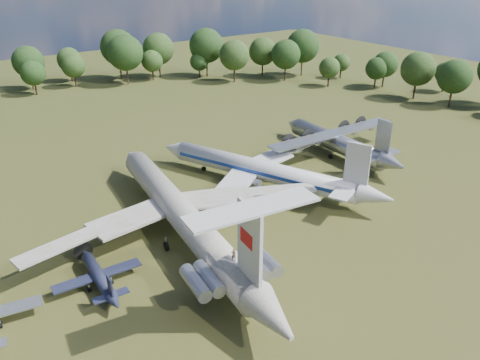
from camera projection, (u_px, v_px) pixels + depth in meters
ground at (195, 220)px, 72.22m from camera, size 300.00×300.00×0.00m
il62_airliner at (182, 219)px, 66.80m from camera, size 51.05×62.87×5.71m
tu104_jet at (262, 174)px, 81.85m from camera, size 52.48×58.68×4.82m
an12_transport at (336, 145)px, 94.79m from camera, size 31.74×35.30×4.55m
small_prop_west at (99, 279)px, 57.26m from camera, size 11.41×15.23×2.18m
person_on_il62 at (234, 255)px, 52.56m from camera, size 0.67×0.57×1.55m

